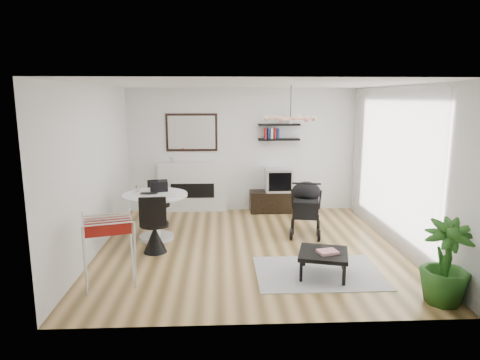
{
  "coord_description": "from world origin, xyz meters",
  "views": [
    {
      "loc": [
        -0.48,
        -6.88,
        2.5
      ],
      "look_at": [
        -0.14,
        0.4,
        1.09
      ],
      "focal_mm": 32.0,
      "sensor_mm": 36.0,
      "label": 1
    }
  ],
  "objects_px": {
    "tv_console": "(278,201)",
    "dining_table": "(156,209)",
    "fireplace": "(193,181)",
    "potted_plant": "(446,262)",
    "drying_rack": "(109,251)",
    "stroller": "(306,210)",
    "crt_tv": "(278,180)",
    "coffee_table": "(323,255)"
  },
  "relations": [
    {
      "from": "drying_rack",
      "to": "stroller",
      "type": "xyz_separation_m",
      "value": [
        3.03,
        2.17,
        -0.05
      ]
    },
    {
      "from": "crt_tv",
      "to": "coffee_table",
      "type": "relative_size",
      "value": 0.7
    },
    {
      "from": "fireplace",
      "to": "tv_console",
      "type": "xyz_separation_m",
      "value": [
        1.89,
        -0.15,
        -0.45
      ]
    },
    {
      "from": "fireplace",
      "to": "potted_plant",
      "type": "height_order",
      "value": "fireplace"
    },
    {
      "from": "crt_tv",
      "to": "coffee_table",
      "type": "distance_m",
      "value": 3.51
    },
    {
      "from": "potted_plant",
      "to": "crt_tv",
      "type": "bearing_deg",
      "value": 108.53
    },
    {
      "from": "tv_console",
      "to": "dining_table",
      "type": "xyz_separation_m",
      "value": [
        -2.43,
        -1.75,
        0.31
      ]
    },
    {
      "from": "stroller",
      "to": "potted_plant",
      "type": "relative_size",
      "value": 1.03
    },
    {
      "from": "drying_rack",
      "to": "potted_plant",
      "type": "height_order",
      "value": "potted_plant"
    },
    {
      "from": "dining_table",
      "to": "potted_plant",
      "type": "height_order",
      "value": "potted_plant"
    },
    {
      "from": "tv_console",
      "to": "crt_tv",
      "type": "distance_m",
      "value": 0.49
    },
    {
      "from": "stroller",
      "to": "fireplace",
      "type": "bearing_deg",
      "value": 153.2
    },
    {
      "from": "fireplace",
      "to": "coffee_table",
      "type": "relative_size",
      "value": 2.62
    },
    {
      "from": "crt_tv",
      "to": "stroller",
      "type": "bearing_deg",
      "value": -79.46
    },
    {
      "from": "fireplace",
      "to": "potted_plant",
      "type": "relative_size",
      "value": 2.05
    },
    {
      "from": "stroller",
      "to": "coffee_table",
      "type": "distance_m",
      "value": 1.91
    },
    {
      "from": "drying_rack",
      "to": "coffee_table",
      "type": "distance_m",
      "value": 2.93
    },
    {
      "from": "dining_table",
      "to": "stroller",
      "type": "height_order",
      "value": "stroller"
    },
    {
      "from": "stroller",
      "to": "potted_plant",
      "type": "xyz_separation_m",
      "value": [
        1.16,
        -2.77,
        0.06
      ]
    },
    {
      "from": "crt_tv",
      "to": "drying_rack",
      "type": "distance_m",
      "value": 4.65
    },
    {
      "from": "potted_plant",
      "to": "coffee_table",
      "type": "bearing_deg",
      "value": 145.95
    },
    {
      "from": "tv_console",
      "to": "drying_rack",
      "type": "height_order",
      "value": "drying_rack"
    },
    {
      "from": "tv_console",
      "to": "dining_table",
      "type": "height_order",
      "value": "dining_table"
    },
    {
      "from": "tv_console",
      "to": "potted_plant",
      "type": "bearing_deg",
      "value": -71.54
    },
    {
      "from": "fireplace",
      "to": "drying_rack",
      "type": "height_order",
      "value": "fireplace"
    },
    {
      "from": "crt_tv",
      "to": "dining_table",
      "type": "height_order",
      "value": "crt_tv"
    },
    {
      "from": "crt_tv",
      "to": "dining_table",
      "type": "relative_size",
      "value": 0.51
    },
    {
      "from": "tv_console",
      "to": "stroller",
      "type": "relative_size",
      "value": 1.15
    },
    {
      "from": "tv_console",
      "to": "stroller",
      "type": "distance_m",
      "value": 1.63
    },
    {
      "from": "stroller",
      "to": "coffee_table",
      "type": "height_order",
      "value": "stroller"
    },
    {
      "from": "fireplace",
      "to": "potted_plant",
      "type": "distance_m",
      "value": 5.62
    },
    {
      "from": "crt_tv",
      "to": "drying_rack",
      "type": "height_order",
      "value": "drying_rack"
    },
    {
      "from": "stroller",
      "to": "potted_plant",
      "type": "distance_m",
      "value": 3.0
    },
    {
      "from": "tv_console",
      "to": "potted_plant",
      "type": "xyz_separation_m",
      "value": [
        1.46,
        -4.36,
        0.29
      ]
    },
    {
      "from": "dining_table",
      "to": "crt_tv",
      "type": "bearing_deg",
      "value": 35.68
    },
    {
      "from": "tv_console",
      "to": "coffee_table",
      "type": "bearing_deg",
      "value": -87.28
    },
    {
      "from": "drying_rack",
      "to": "potted_plant",
      "type": "xyz_separation_m",
      "value": [
        4.2,
        -0.6,
        0.01
      ]
    },
    {
      "from": "fireplace",
      "to": "crt_tv",
      "type": "xyz_separation_m",
      "value": [
        1.89,
        -0.16,
        0.04
      ]
    },
    {
      "from": "fireplace",
      "to": "potted_plant",
      "type": "bearing_deg",
      "value": -53.41
    },
    {
      "from": "crt_tv",
      "to": "potted_plant",
      "type": "xyz_separation_m",
      "value": [
        1.46,
        -4.36,
        -0.19
      ]
    },
    {
      "from": "fireplace",
      "to": "potted_plant",
      "type": "xyz_separation_m",
      "value": [
        3.35,
        -4.51,
        -0.16
      ]
    },
    {
      "from": "drying_rack",
      "to": "potted_plant",
      "type": "distance_m",
      "value": 4.24
    }
  ]
}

